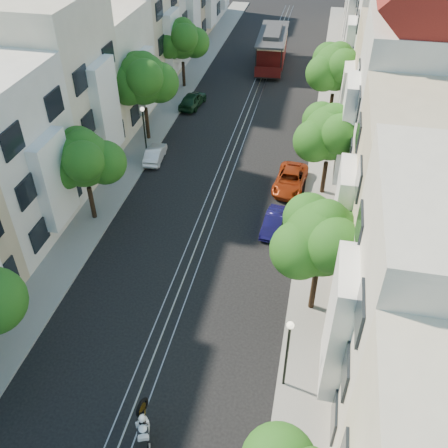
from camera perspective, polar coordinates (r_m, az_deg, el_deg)
The scene contains 23 objects.
ground at distance 43.06m, azimuth 1.97°, elevation 10.61°, with size 200.00×200.00×0.00m, color black.
sidewalk_east at distance 42.56m, azimuth 11.75°, elevation 9.55°, with size 2.50×80.00×0.12m, color gray.
sidewalk_west at distance 44.69m, azimuth -7.41°, elevation 11.47°, with size 2.50×80.00×0.12m, color gray.
rail_left at distance 43.14m, azimuth 1.23°, elevation 10.69°, with size 0.06×80.00×0.02m, color gray.
rail_slot at distance 43.06m, azimuth 1.97°, elevation 10.62°, with size 0.06×80.00×0.02m, color gray.
rail_right at distance 42.98m, azimuth 2.70°, elevation 10.55°, with size 0.06×80.00×0.02m, color gray.
lane_line at distance 43.06m, azimuth 1.97°, elevation 10.61°, with size 0.08×80.00×0.01m, color tan.
townhouses_east at distance 40.72m, azimuth 19.37°, elevation 14.88°, with size 7.75×72.00×12.00m.
townhouses_west at distance 44.32m, azimuth -13.95°, elevation 17.56°, with size 7.75×72.00×11.76m.
tree_e_b at distance 24.02m, azimuth 11.19°, elevation -1.80°, with size 4.93×4.08×6.68m.
tree_e_c at distance 33.35m, azimuth 12.15°, elevation 9.98°, with size 4.84×3.99×6.52m.
tree_e_d at distance 43.33m, azimuth 12.78°, elevation 16.96°, with size 5.01×4.16×6.85m.
tree_w_b at distance 31.33m, azimuth -15.69°, elevation 7.01°, with size 4.72×3.87×6.27m.
tree_w_c at distance 40.03m, azimuth -9.20°, elevation 15.94°, with size 5.13×4.28×7.09m.
tree_w_d at distance 49.99m, azimuth -4.77°, elevation 20.20°, with size 4.84×3.99×6.52m.
lamp_east at distance 21.83m, azimuth 7.32°, elevation -13.58°, with size 0.32×0.32×4.16m.
lamp_west at distance 38.13m, azimuth -9.14°, elevation 11.10°, with size 0.32×0.32×4.16m.
sportbike_rider at distance 21.97m, azimuth -9.20°, elevation -22.13°, with size 0.93×2.13×1.74m.
cable_car at distance 56.30m, azimuth 5.52°, elevation 19.53°, with size 3.26×9.28×3.52m.
parked_car_e_mid at distance 31.61m, azimuth 5.72°, elevation 0.20°, with size 1.15×3.29×1.08m, color #0E0B3B.
parked_car_e_far at distance 35.62m, azimuth 7.58°, elevation 5.03°, with size 2.04×4.43×1.23m, color #942C0D.
parked_car_w_mid at distance 38.90m, azimuth -7.88°, elevation 7.95°, with size 1.16×3.33×1.10m, color silver.
parked_car_w_far at distance 47.14m, azimuth -3.62°, elevation 14.00°, with size 1.58×3.92×1.33m, color #13311B.
Camera 1 is at (6.40, -9.67, 19.86)m, focal length 40.00 mm.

